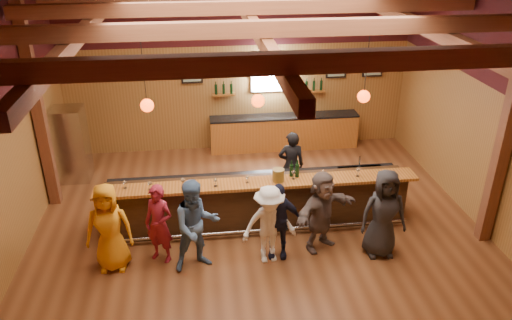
{
  "coord_description": "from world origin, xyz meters",
  "views": [
    {
      "loc": [
        -1.12,
        -8.6,
        5.71
      ],
      "look_at": [
        0.0,
        0.3,
        1.35
      ],
      "focal_mm": 35.0,
      "sensor_mm": 36.0,
      "label": 1
    }
  ],
  "objects_px": {
    "customer_white": "(269,225)",
    "bartender": "(291,165)",
    "back_bar_cabinet": "(284,132)",
    "customer_redvest": "(159,224)",
    "customer_orange": "(109,227)",
    "customer_brown": "(322,211)",
    "customer_denim": "(196,226)",
    "customer_dark": "(383,214)",
    "ice_bucket": "(278,175)",
    "customer_navy": "(277,221)",
    "bottle_a": "(291,170)",
    "bar_counter": "(258,199)",
    "stainless_fridge": "(72,144)"
  },
  "relations": [
    {
      "from": "customer_navy",
      "to": "ice_bucket",
      "type": "bearing_deg",
      "value": 88.92
    },
    {
      "from": "customer_denim",
      "to": "customer_dark",
      "type": "relative_size",
      "value": 1.01
    },
    {
      "from": "bar_counter",
      "to": "customer_dark",
      "type": "distance_m",
      "value": 2.56
    },
    {
      "from": "customer_dark",
      "to": "bottle_a",
      "type": "xyz_separation_m",
      "value": [
        -1.49,
        1.2,
        0.38
      ]
    },
    {
      "from": "customer_dark",
      "to": "bottle_a",
      "type": "relative_size",
      "value": 5.18
    },
    {
      "from": "customer_white",
      "to": "bottle_a",
      "type": "relative_size",
      "value": 4.59
    },
    {
      "from": "back_bar_cabinet",
      "to": "customer_brown",
      "type": "relative_size",
      "value": 2.5
    },
    {
      "from": "customer_denim",
      "to": "customer_brown",
      "type": "xyz_separation_m",
      "value": [
        2.32,
        0.31,
        -0.07
      ]
    },
    {
      "from": "back_bar_cabinet",
      "to": "customer_navy",
      "type": "distance_m",
      "value": 4.87
    },
    {
      "from": "customer_denim",
      "to": "customer_brown",
      "type": "bearing_deg",
      "value": -6.94
    },
    {
      "from": "customer_navy",
      "to": "customer_brown",
      "type": "bearing_deg",
      "value": 19.14
    },
    {
      "from": "customer_orange",
      "to": "bartender",
      "type": "distance_m",
      "value": 4.19
    },
    {
      "from": "customer_white",
      "to": "customer_brown",
      "type": "relative_size",
      "value": 0.96
    },
    {
      "from": "customer_dark",
      "to": "bartender",
      "type": "bearing_deg",
      "value": 121.46
    },
    {
      "from": "customer_denim",
      "to": "customer_navy",
      "type": "height_order",
      "value": "customer_denim"
    },
    {
      "from": "stainless_fridge",
      "to": "customer_navy",
      "type": "relative_size",
      "value": 1.19
    },
    {
      "from": "customer_white",
      "to": "bottle_a",
      "type": "bearing_deg",
      "value": 56.62
    },
    {
      "from": "stainless_fridge",
      "to": "customer_redvest",
      "type": "height_order",
      "value": "stainless_fridge"
    },
    {
      "from": "bar_counter",
      "to": "back_bar_cabinet",
      "type": "relative_size",
      "value": 1.57
    },
    {
      "from": "customer_white",
      "to": "customer_brown",
      "type": "bearing_deg",
      "value": 9.91
    },
    {
      "from": "back_bar_cabinet",
      "to": "customer_navy",
      "type": "relative_size",
      "value": 2.64
    },
    {
      "from": "bar_counter",
      "to": "ice_bucket",
      "type": "bearing_deg",
      "value": -43.6
    },
    {
      "from": "stainless_fridge",
      "to": "bottle_a",
      "type": "distance_m",
      "value": 5.45
    },
    {
      "from": "customer_white",
      "to": "bartender",
      "type": "distance_m",
      "value": 2.39
    },
    {
      "from": "customer_dark",
      "to": "customer_navy",
      "type": "bearing_deg",
      "value": 177.23
    },
    {
      "from": "bar_counter",
      "to": "bartender",
      "type": "xyz_separation_m",
      "value": [
        0.86,
        0.92,
        0.27
      ]
    },
    {
      "from": "customer_orange",
      "to": "bartender",
      "type": "xyz_separation_m",
      "value": [
        3.64,
        2.09,
        -0.04
      ]
    },
    {
      "from": "customer_denim",
      "to": "customer_dark",
      "type": "xyz_separation_m",
      "value": [
        3.39,
        -0.02,
        -0.01
      ]
    },
    {
      "from": "customer_redvest",
      "to": "ice_bucket",
      "type": "relative_size",
      "value": 6.04
    },
    {
      "from": "customer_redvest",
      "to": "bartender",
      "type": "height_order",
      "value": "bartender"
    },
    {
      "from": "bar_counter",
      "to": "stainless_fridge",
      "type": "bearing_deg",
      "value": 149.24
    },
    {
      "from": "back_bar_cabinet",
      "to": "stainless_fridge",
      "type": "height_order",
      "value": "stainless_fridge"
    },
    {
      "from": "customer_white",
      "to": "bartender",
      "type": "relative_size",
      "value": 0.97
    },
    {
      "from": "customer_orange",
      "to": "bottle_a",
      "type": "height_order",
      "value": "customer_orange"
    },
    {
      "from": "customer_navy",
      "to": "customer_orange",
      "type": "bearing_deg",
      "value": -171.54
    },
    {
      "from": "customer_white",
      "to": "bartender",
      "type": "bearing_deg",
      "value": 64.3
    },
    {
      "from": "back_bar_cabinet",
      "to": "customer_redvest",
      "type": "distance_m",
      "value": 5.57
    },
    {
      "from": "customer_white",
      "to": "bottle_a",
      "type": "distance_m",
      "value": 1.39
    },
    {
      "from": "customer_navy",
      "to": "bar_counter",
      "type": "bearing_deg",
      "value": 108.7
    },
    {
      "from": "customer_brown",
      "to": "customer_redvest",
      "type": "bearing_deg",
      "value": 148.29
    },
    {
      "from": "customer_dark",
      "to": "customer_brown",
      "type": "bearing_deg",
      "value": 165.3
    },
    {
      "from": "customer_orange",
      "to": "customer_brown",
      "type": "xyz_separation_m",
      "value": [
        3.84,
        0.13,
        -0.04
      ]
    },
    {
      "from": "back_bar_cabinet",
      "to": "customer_dark",
      "type": "xyz_separation_m",
      "value": [
        0.95,
        -4.94,
        0.39
      ]
    },
    {
      "from": "back_bar_cabinet",
      "to": "bartender",
      "type": "xyz_separation_m",
      "value": [
        -0.32,
        -2.65,
        0.32
      ]
    },
    {
      "from": "customer_redvest",
      "to": "ice_bucket",
      "type": "distance_m",
      "value": 2.43
    },
    {
      "from": "customer_redvest",
      "to": "back_bar_cabinet",
      "type": "bearing_deg",
      "value": 85.19
    },
    {
      "from": "back_bar_cabinet",
      "to": "customer_orange",
      "type": "xyz_separation_m",
      "value": [
        -3.96,
        -4.74,
        0.36
      ]
    },
    {
      "from": "bar_counter",
      "to": "ice_bucket",
      "type": "relative_size",
      "value": 24.94
    },
    {
      "from": "customer_redvest",
      "to": "ice_bucket",
      "type": "height_order",
      "value": "customer_redvest"
    },
    {
      "from": "customer_dark",
      "to": "back_bar_cabinet",
      "type": "bearing_deg",
      "value": 103.28
    }
  ]
}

